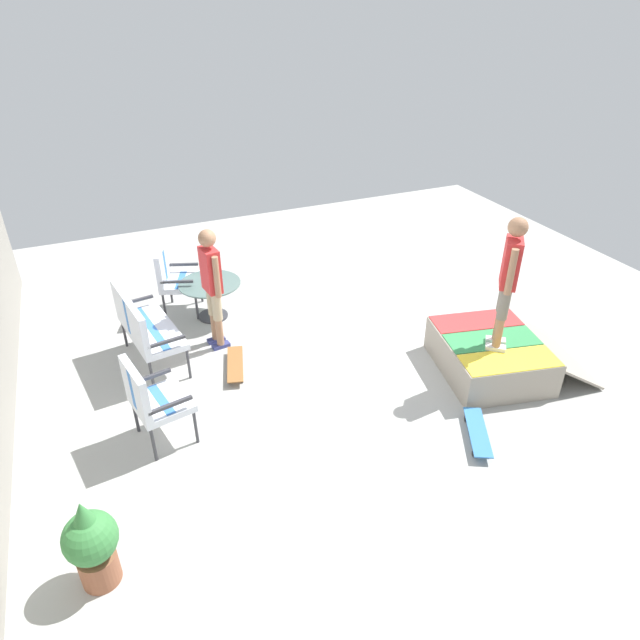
{
  "coord_description": "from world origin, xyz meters",
  "views": [
    {
      "loc": [
        -5.25,
        2.65,
        4.3
      ],
      "look_at": [
        0.26,
        0.25,
        0.7
      ],
      "focal_mm": 31.44,
      "sensor_mm": 36.0,
      "label": 1
    }
  ],
  "objects_px": {
    "person_skater": "(509,275)",
    "skateboard_by_bench": "(235,364)",
    "patio_chair_near_house": "(172,275)",
    "potted_plant": "(92,542)",
    "person_watching": "(212,281)",
    "skateboard_spare": "(478,432)",
    "patio_chair_by_wall": "(150,397)",
    "patio_bench": "(142,324)",
    "patio_table": "(211,293)",
    "skate_ramp": "(491,355)"
  },
  "relations": [
    {
      "from": "patio_bench",
      "to": "skateboard_spare",
      "type": "relative_size",
      "value": 1.65
    },
    {
      "from": "patio_table",
      "to": "patio_chair_near_house",
      "type": "bearing_deg",
      "value": 49.07
    },
    {
      "from": "patio_chair_by_wall",
      "to": "patio_table",
      "type": "relative_size",
      "value": 1.13
    },
    {
      "from": "patio_table",
      "to": "person_watching",
      "type": "bearing_deg",
      "value": 171.28
    },
    {
      "from": "skate_ramp",
      "to": "patio_chair_near_house",
      "type": "xyz_separation_m",
      "value": [
        3.17,
        3.4,
        0.37
      ]
    },
    {
      "from": "patio_table",
      "to": "potted_plant",
      "type": "distance_m",
      "value": 4.35
    },
    {
      "from": "patio_chair_near_house",
      "to": "skateboard_by_bench",
      "type": "distance_m",
      "value": 1.96
    },
    {
      "from": "patio_bench",
      "to": "person_skater",
      "type": "bearing_deg",
      "value": -117.31
    },
    {
      "from": "skate_ramp",
      "to": "patio_table",
      "type": "relative_size",
      "value": 2.31
    },
    {
      "from": "person_skater",
      "to": "skateboard_by_bench",
      "type": "bearing_deg",
      "value": 63.63
    },
    {
      "from": "patio_bench",
      "to": "patio_chair_near_house",
      "type": "bearing_deg",
      "value": -26.26
    },
    {
      "from": "patio_chair_near_house",
      "to": "person_skater",
      "type": "relative_size",
      "value": 0.62
    },
    {
      "from": "patio_bench",
      "to": "person_watching",
      "type": "distance_m",
      "value": 1.04
    },
    {
      "from": "skate_ramp",
      "to": "person_skater",
      "type": "xyz_separation_m",
      "value": [
        -0.13,
        0.09,
        1.21
      ]
    },
    {
      "from": "skate_ramp",
      "to": "skateboard_by_bench",
      "type": "distance_m",
      "value": 3.29
    },
    {
      "from": "patio_chair_by_wall",
      "to": "person_skater",
      "type": "height_order",
      "value": "person_skater"
    },
    {
      "from": "patio_chair_near_house",
      "to": "potted_plant",
      "type": "distance_m",
      "value": 4.54
    },
    {
      "from": "patio_chair_near_house",
      "to": "skateboard_spare",
      "type": "height_order",
      "value": "patio_chair_near_house"
    },
    {
      "from": "person_skater",
      "to": "potted_plant",
      "type": "relative_size",
      "value": 1.8
    },
    {
      "from": "patio_chair_near_house",
      "to": "person_watching",
      "type": "xyz_separation_m",
      "value": [
        -1.17,
        -0.34,
        0.38
      ]
    },
    {
      "from": "patio_chair_by_wall",
      "to": "patio_chair_near_house",
      "type": "bearing_deg",
      "value": -15.3
    },
    {
      "from": "person_skater",
      "to": "potted_plant",
      "type": "height_order",
      "value": "person_skater"
    },
    {
      "from": "patio_bench",
      "to": "person_skater",
      "type": "distance_m",
      "value": 4.5
    },
    {
      "from": "patio_table",
      "to": "person_skater",
      "type": "distance_m",
      "value": 4.2
    },
    {
      "from": "person_watching",
      "to": "skateboard_spare",
      "type": "distance_m",
      "value": 3.77
    },
    {
      "from": "person_watching",
      "to": "person_skater",
      "type": "height_order",
      "value": "person_skater"
    },
    {
      "from": "potted_plant",
      "to": "skateboard_by_bench",
      "type": "bearing_deg",
      "value": -37.27
    },
    {
      "from": "person_watching",
      "to": "potted_plant",
      "type": "bearing_deg",
      "value": 149.85
    },
    {
      "from": "person_watching",
      "to": "skateboard_spare",
      "type": "height_order",
      "value": "person_watching"
    },
    {
      "from": "patio_bench",
      "to": "patio_chair_by_wall",
      "type": "relative_size",
      "value": 1.3
    },
    {
      "from": "patio_bench",
      "to": "patio_table",
      "type": "distance_m",
      "value": 1.4
    },
    {
      "from": "patio_chair_near_house",
      "to": "patio_table",
      "type": "bearing_deg",
      "value": -130.93
    },
    {
      "from": "patio_chair_near_house",
      "to": "skateboard_by_bench",
      "type": "xyz_separation_m",
      "value": [
        -1.85,
        -0.39,
        -0.53
      ]
    },
    {
      "from": "patio_bench",
      "to": "skateboard_spare",
      "type": "height_order",
      "value": "patio_bench"
    },
    {
      "from": "person_skater",
      "to": "skateboard_by_bench",
      "type": "xyz_separation_m",
      "value": [
        1.45,
        2.92,
        -1.36
      ]
    },
    {
      "from": "person_skater",
      "to": "person_watching",
      "type": "bearing_deg",
      "value": 54.39
    },
    {
      "from": "patio_chair_by_wall",
      "to": "skateboard_by_bench",
      "type": "relative_size",
      "value": 1.24
    },
    {
      "from": "patio_bench",
      "to": "skateboard_spare",
      "type": "bearing_deg",
      "value": -132.98
    },
    {
      "from": "person_watching",
      "to": "skateboard_spare",
      "type": "bearing_deg",
      "value": -144.42
    },
    {
      "from": "patio_chair_near_house",
      "to": "person_watching",
      "type": "relative_size",
      "value": 0.6
    },
    {
      "from": "potted_plant",
      "to": "patio_table",
      "type": "bearing_deg",
      "value": -26.4
    },
    {
      "from": "patio_chair_near_house",
      "to": "potted_plant",
      "type": "relative_size",
      "value": 1.11
    },
    {
      "from": "patio_bench",
      "to": "potted_plant",
      "type": "bearing_deg",
      "value": 164.3
    },
    {
      "from": "patio_table",
      "to": "potted_plant",
      "type": "bearing_deg",
      "value": 153.6
    },
    {
      "from": "patio_table",
      "to": "skateboard_by_bench",
      "type": "bearing_deg",
      "value": 177.19
    },
    {
      "from": "patio_chair_by_wall",
      "to": "skateboard_by_bench",
      "type": "bearing_deg",
      "value": -50.74
    },
    {
      "from": "potted_plant",
      "to": "patio_bench",
      "type": "bearing_deg",
      "value": -15.7
    },
    {
      "from": "potted_plant",
      "to": "person_skater",
      "type": "bearing_deg",
      "value": -78.21
    },
    {
      "from": "skate_ramp",
      "to": "patio_table",
      "type": "bearing_deg",
      "value": 46.74
    },
    {
      "from": "patio_table",
      "to": "skateboard_spare",
      "type": "xyz_separation_m",
      "value": [
        -3.75,
        -2.01,
        -0.32
      ]
    }
  ]
}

